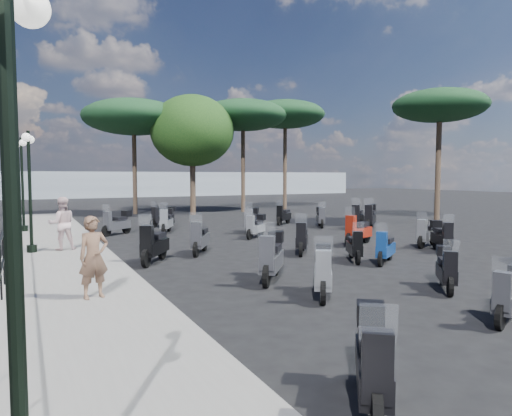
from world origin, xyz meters
name	(u,v)px	position (x,y,z in m)	size (l,w,h in m)	color
ground	(275,251)	(0.00, 0.00, 0.00)	(120.00, 120.00, 0.00)	black
sidewalk	(56,250)	(-6.50, 3.00, 0.07)	(3.00, 30.00, 0.15)	slate
railing	(10,228)	(-7.80, 2.80, 0.90)	(0.04, 26.04, 1.10)	black
lamp_post_0	(13,222)	(-7.41, -10.15, 2.22)	(0.52, 1.03, 3.64)	black
lamp_post_1	(30,183)	(-7.21, 2.42, 2.26)	(0.36, 1.09, 3.71)	black
lamp_post_2	(22,178)	(-7.43, 8.59, 2.41)	(0.43, 1.16, 3.96)	black
woman	(94,257)	(-6.21, -4.00, 0.94)	(0.58, 0.38, 1.58)	brown
pedestrian_far	(62,224)	(-6.33, 2.44, 0.99)	(0.82, 0.64, 1.68)	beige
scooter_0	(373,363)	(-4.09, -9.43, 0.49)	(1.14, 1.39, 1.31)	black
scooter_1	(272,258)	(-2.18, -3.73, 0.55)	(1.29, 1.55, 1.47)	black
scooter_2	(200,239)	(-2.43, 0.53, 0.48)	(1.04, 1.52, 1.38)	black
scooter_3	(154,246)	(-4.13, -0.33, 0.51)	(1.15, 1.57, 1.46)	black
scooter_4	(117,223)	(-3.92, 6.64, 0.50)	(1.42, 1.14, 1.33)	black
scooter_5	(510,296)	(-0.04, -8.25, 0.45)	(1.44, 0.75, 1.20)	black
scooter_6	(323,272)	(-1.91, -5.44, 0.50)	(1.11, 1.46, 1.34)	black
scooter_7	(355,247)	(1.16, -2.67, 0.41)	(0.85, 1.36, 1.19)	black
scooter_8	(256,227)	(0.87, 3.13, 0.46)	(1.28, 1.07, 1.21)	black
scooter_9	(166,221)	(-1.88, 6.30, 0.52)	(0.97, 1.60, 1.38)	black
scooter_10	(163,217)	(-1.34, 8.89, 0.48)	(1.46, 0.95, 1.28)	black
scooter_12	(446,270)	(0.78, -6.24, 0.45)	(1.11, 1.21, 1.19)	black
scooter_13	(385,249)	(1.73, -3.31, 0.42)	(1.32, 0.97, 1.22)	black
scooter_14	(302,239)	(0.50, -0.87, 0.47)	(1.08, 1.43, 1.34)	black
scooter_15	(252,221)	(1.51, 4.80, 0.52)	(1.23, 1.45, 1.39)	black
scooter_18	(427,234)	(5.20, -1.65, 0.44)	(1.52, 0.79, 1.27)	black
scooter_19	(358,232)	(3.28, -0.23, 0.49)	(1.68, 0.90, 1.42)	black
scooter_20	(283,216)	(4.47, 7.06, 0.45)	(1.34, 1.07, 1.29)	black
scooter_23	(442,237)	(4.89, -2.55, 0.49)	(0.98, 1.46, 1.29)	black
scooter_24	(357,218)	(6.55, 3.75, 0.52)	(1.47, 1.34, 1.49)	black
scooter_25	(370,217)	(7.16, 3.56, 0.56)	(1.51, 1.40, 1.49)	black
scooter_26	(321,217)	(5.48, 5.21, 0.47)	(0.93, 1.44, 1.26)	black
broadleaf_tree	(192,131)	(2.32, 14.96, 5.37)	(5.35, 5.35, 7.66)	#38281E
pine_0	(243,116)	(6.21, 15.59, 6.64)	(6.06, 6.06, 7.72)	#38281E
pine_1	(285,115)	(9.87, 16.09, 6.98)	(5.80, 5.80, 8.02)	#38281E
pine_2	(134,118)	(-0.91, 17.12, 6.28)	(6.56, 6.56, 7.44)	#38281E
pine_3	(440,106)	(12.22, 4.13, 6.14)	(4.88, 4.88, 7.03)	#38281E
distant_hills	(93,184)	(0.00, 45.00, 1.50)	(70.00, 8.00, 3.00)	gray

